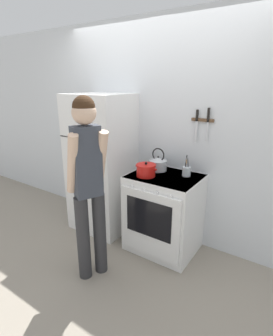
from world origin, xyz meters
The scene contains 9 objects.
ground_plane centered at (0.00, 0.00, 0.00)m, with size 14.00×14.00×0.00m, color gray.
wall_back centered at (0.00, 0.03, 1.27)m, with size 10.00×0.06×2.55m.
refrigerator centered at (-0.60, -0.31, 0.86)m, with size 0.72×0.64×1.73m.
stove_range centered at (0.30, -0.33, 0.46)m, with size 0.75×0.64×0.89m.
dutch_oven_pot centered at (0.13, -0.42, 0.96)m, with size 0.25×0.21×0.16m.
tea_kettle centered at (0.14, -0.18, 0.97)m, with size 0.25×0.20×0.26m.
utensil_jar centered at (0.49, -0.17, 0.95)m, with size 0.09×0.09×0.23m.
person centered at (-0.07, -1.08, 1.00)m, with size 0.38×0.43×1.75m.
wall_knife_strip centered at (0.56, -0.02, 1.48)m, with size 0.24×0.03×0.37m.
Camera 1 is at (1.52, -2.67, 1.86)m, focal length 28.00 mm.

